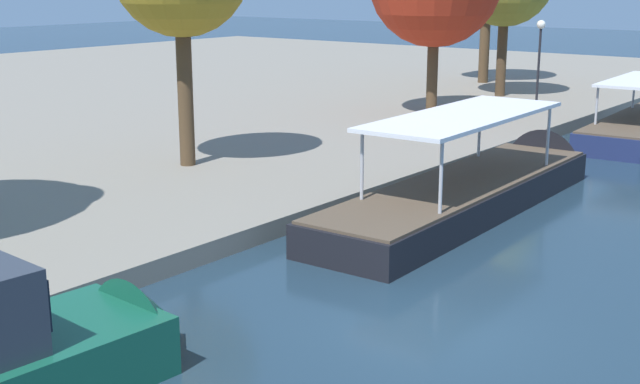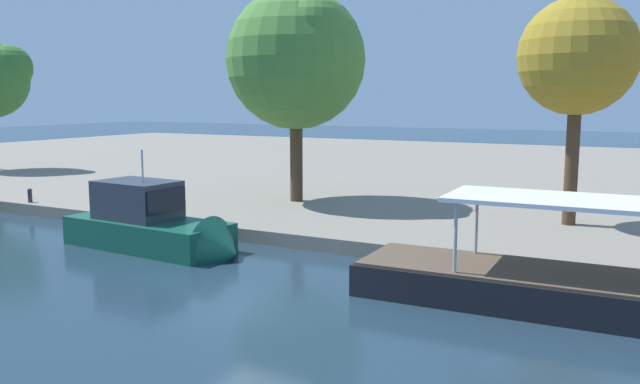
{
  "view_description": "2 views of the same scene",
  "coord_description": "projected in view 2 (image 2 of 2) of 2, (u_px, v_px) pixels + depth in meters",
  "views": [
    {
      "loc": [
        -14.16,
        -8.04,
        7.06
      ],
      "look_at": [
        0.14,
        3.04,
        2.5
      ],
      "focal_mm": 47.42,
      "sensor_mm": 36.0,
      "label": 1
    },
    {
      "loc": [
        9.78,
        -14.4,
        5.78
      ],
      "look_at": [
        0.6,
        2.83,
        2.96
      ],
      "focal_mm": 36.32,
      "sensor_mm": 36.0,
      "label": 2
    }
  ],
  "objects": [
    {
      "name": "motor_yacht_1",
      "position": [
        157.0,
        232.0,
        24.93
      ],
      "size": [
        8.01,
        3.09,
        4.76
      ],
      "rotation": [
        0.0,
        0.0,
        -0.07
      ],
      "color": "#14513D",
      "rests_on": "ground_plane"
    },
    {
      "name": "tree_3",
      "position": [
        580.0,
        57.0,
        26.0
      ],
      "size": [
        4.77,
        4.77,
        9.3
      ],
      "color": "#4C3823",
      "rests_on": "dock_promenade"
    },
    {
      "name": "tree_5",
      "position": [
        295.0,
        56.0,
        32.06
      ],
      "size": [
        7.0,
        7.0,
        10.66
      ],
      "color": "#4C3823",
      "rests_on": "dock_promenade"
    },
    {
      "name": "mooring_bollard_1",
      "position": [
        30.0,
        195.0,
        32.75
      ],
      "size": [
        0.23,
        0.23,
        0.72
      ],
      "color": "#2D2D33",
      "rests_on": "dock_promenade"
    },
    {
      "name": "dock_promenade",
      "position": [
        512.0,
        174.0,
        47.85
      ],
      "size": [
        120.0,
        55.0,
        0.56
      ],
      "primitive_type": "cube",
      "color": "gray",
      "rests_on": "ground_plane"
    },
    {
      "name": "ground_plane",
      "position": [
        253.0,
        309.0,
        17.96
      ],
      "size": [
        220.0,
        220.0,
        0.0
      ],
      "primitive_type": "plane",
      "color": "#1E3342"
    }
  ]
}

